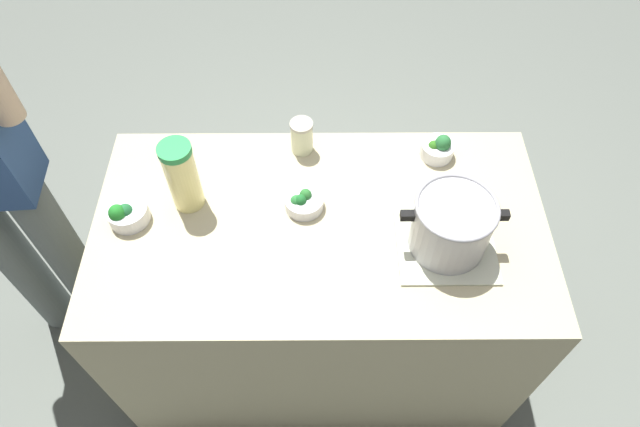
# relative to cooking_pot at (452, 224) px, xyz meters

# --- Properties ---
(ground_plane) EXTENTS (8.00, 8.00, 0.00)m
(ground_plane) POSITION_rel_cooking_pot_xyz_m (0.37, -0.08, -1.01)
(ground_plane) COLOR slate
(counter_slab) EXTENTS (1.39, 0.76, 0.90)m
(counter_slab) POSITION_rel_cooking_pot_xyz_m (0.37, -0.08, -0.56)
(counter_slab) COLOR #BAAF88
(counter_slab) RESTS_ON ground_plane
(dish_cloth) EXTENTS (0.29, 0.28, 0.01)m
(dish_cloth) POSITION_rel_cooking_pot_xyz_m (0.00, 0.00, -0.10)
(dish_cloth) COLOR beige
(dish_cloth) RESTS_ON counter_slab
(cooking_pot) EXTENTS (0.30, 0.23, 0.18)m
(cooking_pot) POSITION_rel_cooking_pot_xyz_m (0.00, 0.00, 0.00)
(cooking_pot) COLOR #B7B7BC
(cooking_pot) RESTS_ON dish_cloth
(lemonade_pitcher) EXTENTS (0.10, 0.10, 0.25)m
(lemonade_pitcher) POSITION_rel_cooking_pot_xyz_m (0.78, -0.16, 0.02)
(lemonade_pitcher) COLOR #F8EB91
(lemonade_pitcher) RESTS_ON counter_slab
(mason_jar) EXTENTS (0.08, 0.08, 0.12)m
(mason_jar) POSITION_rel_cooking_pot_xyz_m (0.43, -0.38, -0.04)
(mason_jar) COLOR beige
(mason_jar) RESTS_ON counter_slab
(broccoli_bowl_front) EXTENTS (0.12, 0.12, 0.06)m
(broccoli_bowl_front) POSITION_rel_cooking_pot_xyz_m (0.42, -0.14, -0.08)
(broccoli_bowl_front) COLOR silver
(broccoli_bowl_front) RESTS_ON counter_slab
(broccoli_bowl_center) EXTENTS (0.11, 0.11, 0.09)m
(broccoli_bowl_center) POSITION_rel_cooking_pot_xyz_m (-0.02, -0.35, -0.07)
(broccoli_bowl_center) COLOR silver
(broccoli_bowl_center) RESTS_ON counter_slab
(broccoli_bowl_back) EXTENTS (0.12, 0.12, 0.09)m
(broccoli_bowl_back) POSITION_rel_cooking_pot_xyz_m (0.96, -0.09, -0.07)
(broccoli_bowl_back) COLOR silver
(broccoli_bowl_back) RESTS_ON counter_slab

